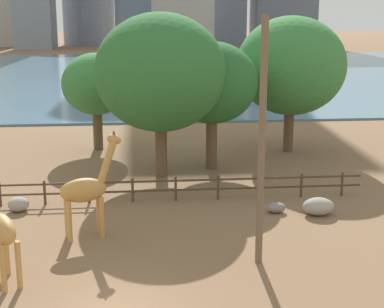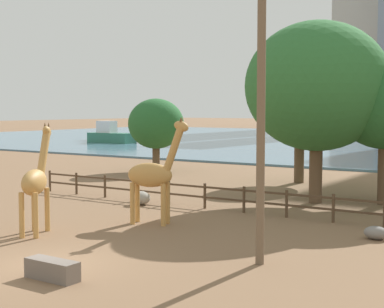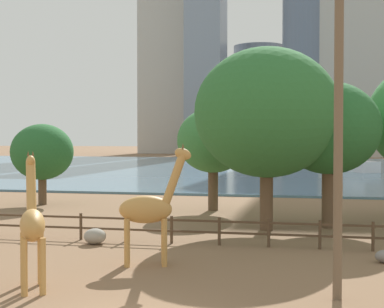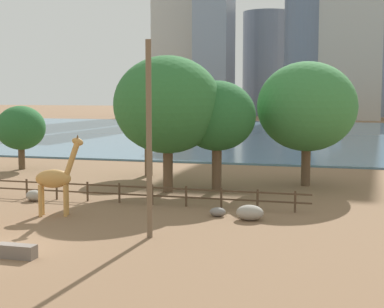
{
  "view_description": "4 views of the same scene",
  "coord_description": "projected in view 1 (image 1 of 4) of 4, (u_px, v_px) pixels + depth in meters",
  "views": [
    {
      "loc": [
        0.91,
        -17.79,
        9.84
      ],
      "look_at": [
        3.67,
        10.63,
        2.88
      ],
      "focal_mm": 55.0,
      "sensor_mm": 36.0,
      "label": 1
    },
    {
      "loc": [
        14.36,
        -13.25,
        5.09
      ],
      "look_at": [
        -0.39,
        8.95,
        3.05
      ],
      "focal_mm": 55.0,
      "sensor_mm": 36.0,
      "label": 2
    },
    {
      "loc": [
        5.08,
        -14.71,
        5.03
      ],
      "look_at": [
        -1.26,
        14.93,
        4.13
      ],
      "focal_mm": 55.0,
      "sensor_mm": 36.0,
      "label": 3
    },
    {
      "loc": [
        15.48,
        -23.2,
        7.18
      ],
      "look_at": [
        3.82,
        18.31,
        2.67
      ],
      "focal_mm": 55.0,
      "sensor_mm": 36.0,
      "label": 4
    }
  ],
  "objects": [
    {
      "name": "ground_plane",
      "position": [
        129.0,
        72.0,
        96.81
      ],
      "size": [
        400.0,
        400.0,
        0.0
      ],
      "primitive_type": "plane",
      "color": "brown"
    },
    {
      "name": "harbor_water",
      "position": [
        129.0,
        74.0,
        93.89
      ],
      "size": [
        180.0,
        86.0,
        0.2
      ],
      "primitive_type": "cube",
      "color": "slate",
      "rests_on": "ground"
    },
    {
      "name": "giraffe_tall",
      "position": [
        1.0,
        227.0,
        21.48
      ],
      "size": [
        1.98,
        2.96,
        4.53
      ],
      "rotation": [
        0.0,
        0.0,
        2.08
      ],
      "color": "#C18C47",
      "rests_on": "ground"
    },
    {
      "name": "giraffe_companion",
      "position": [
        87.0,
        189.0,
        25.82
      ],
      "size": [
        2.92,
        1.39,
        4.76
      ],
      "rotation": [
        0.0,
        0.0,
        0.29
      ],
      "color": "#C18C47",
      "rests_on": "ground"
    },
    {
      "name": "utility_pole",
      "position": [
        262.0,
        144.0,
        22.52
      ],
      "size": [
        0.28,
        0.28,
        9.73
      ],
      "primitive_type": "cylinder",
      "color": "brown",
      "rests_on": "ground"
    },
    {
      "name": "boulder_near_fence",
      "position": [
        276.0,
        208.0,
        29.42
      ],
      "size": [
        0.94,
        0.7,
        0.53
      ],
      "primitive_type": "ellipsoid",
      "color": "gray",
      "rests_on": "ground"
    },
    {
      "name": "boulder_by_pole",
      "position": [
        18.0,
        204.0,
        29.59
      ],
      "size": [
        1.05,
        0.98,
        0.73
      ],
      "primitive_type": "ellipsoid",
      "color": "gray",
      "rests_on": "ground"
    },
    {
      "name": "boulder_small",
      "position": [
        318.0,
        206.0,
        29.06
      ],
      "size": [
        1.56,
        1.16,
        0.87
      ],
      "primitive_type": "ellipsoid",
      "color": "gray",
      "rests_on": "ground"
    },
    {
      "name": "enclosure_fence",
      "position": [
        116.0,
        189.0,
        30.85
      ],
      "size": [
        26.12,
        0.14,
        1.3
      ],
      "color": "#4C3826",
      "rests_on": "ground"
    },
    {
      "name": "tree_left_large",
      "position": [
        212.0,
        83.0,
        36.48
      ],
      "size": [
        5.66,
        5.66,
        8.06
      ],
      "color": "brown",
      "rests_on": "ground"
    },
    {
      "name": "tree_center_broad",
      "position": [
        96.0,
        84.0,
        41.9
      ],
      "size": [
        4.9,
        4.9,
        6.99
      ],
      "color": "brown",
      "rests_on": "ground"
    },
    {
      "name": "tree_right_tall",
      "position": [
        291.0,
        66.0,
        40.91
      ],
      "size": [
        7.63,
        7.63,
        9.56
      ],
      "color": "brown",
      "rests_on": "ground"
    },
    {
      "name": "tree_right_small",
      "position": [
        160.0,
        73.0,
        34.51
      ],
      "size": [
        7.76,
        7.76,
        9.82
      ],
      "color": "brown",
      "rests_on": "ground"
    },
    {
      "name": "boat_ferry",
      "position": [
        199.0,
        70.0,
        87.52
      ],
      "size": [
        5.57,
        7.84,
        6.67
      ],
      "rotation": [
        0.0,
        0.0,
        5.15
      ],
      "color": "silver",
      "rests_on": "harbor_water"
    }
  ]
}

